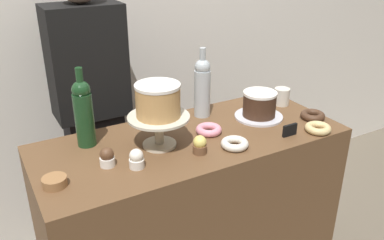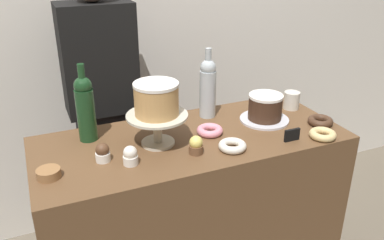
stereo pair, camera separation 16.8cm
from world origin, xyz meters
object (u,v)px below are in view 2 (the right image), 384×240
Objects in this scene: donut_sugar at (232,146)px; wine_bottle_green at (85,107)px; donut_pink at (209,130)px; cake_stand_pedestal at (157,124)px; price_sign_chalkboard at (292,135)px; donut_glazed at (323,134)px; white_layer_cake at (156,99)px; cupcake_lemon at (196,145)px; chocolate_round_cake at (265,107)px; coffee_cup_ceramic at (292,100)px; donut_chocolate at (320,121)px; wine_bottle_clear at (208,87)px; cupcake_chocolate at (103,153)px; cookie_stack at (49,173)px; barista_figure at (104,111)px; cupcake_vanilla at (130,156)px.

wine_bottle_green is at bearing 148.28° from donut_sugar.
wine_bottle_green reaches higher than donut_pink.
cake_stand_pedestal is 0.56m from price_sign_chalkboard.
donut_pink is (-0.42, 0.22, 0.00)m from donut_glazed.
white_layer_cake reaches higher than cupcake_lemon.
white_layer_cake is 1.59× the size of donut_sugar.
chocolate_round_cake reaches higher than coffee_cup_ceramic.
price_sign_chalkboard is 0.82× the size of coffee_cup_ceramic.
cake_stand_pedestal is 2.21× the size of donut_glazed.
wine_bottle_clear is at bearing 146.32° from donut_chocolate.
white_layer_cake reaches higher than price_sign_chalkboard.
cupcake_chocolate is 1.06× the size of price_sign_chalkboard.
donut_sugar is at bearing -31.72° from wine_bottle_green.
barista_figure reaches higher than cookie_stack.
cupcake_vanilla is 0.81m from donut_glazed.
wine_bottle_clear is 2.91× the size of donut_pink.
wine_bottle_clear reaches higher than cupcake_chocolate.
white_layer_cake reaches higher than cookie_stack.
wine_bottle_clear reaches higher than cake_stand_pedestal.
wine_bottle_green is 3.83× the size of coffee_cup_ceramic.
donut_pink is 0.67m from cookie_stack.
donut_glazed is at bearing -18.64° from white_layer_cake.
chocolate_round_cake is 0.97m from cookie_stack.
barista_figure is (-0.84, 0.69, -0.08)m from donut_chocolate.
cupcake_vanilla is at bearing -35.55° from cupcake_chocolate.
cupcake_chocolate is (-0.76, -0.08, -0.03)m from chocolate_round_cake.
donut_pink is at bearing 7.97° from cookie_stack.
donut_chocolate is (0.21, -0.13, -0.05)m from chocolate_round_cake.
cupcake_chocolate is (-0.54, -0.23, -0.11)m from wine_bottle_clear.
wine_bottle_green is at bearing -177.42° from wine_bottle_clear.
wine_bottle_green is 3.87× the size of cookie_stack.
donut_sugar is (0.51, -0.31, -0.13)m from wine_bottle_green.
donut_chocolate is at bearing 6.50° from donut_sugar.
barista_figure reaches higher than white_layer_cake.
donut_chocolate is (0.97, -0.06, -0.02)m from cupcake_chocolate.
donut_pink is at bearing 47.91° from cupcake_lemon.
donut_glazed is 1.32× the size of coffee_cup_ceramic.
cupcake_vanilla is 0.89m from coffee_cup_ceramic.
donut_sugar is (0.15, -0.03, -0.02)m from cupcake_lemon.
coffee_cup_ceramic is 0.97m from barista_figure.
donut_pink is at bearing 145.85° from price_sign_chalkboard.
donut_glazed is 1.33× the size of cookie_stack.
cupcake_vanilla is 0.66× the size of donut_glazed.
white_layer_cake is at bearing -172.21° from coffee_cup_ceramic.
wine_bottle_clear is 2.91× the size of donut_sugar.
cupcake_lemon is 0.65m from coffee_cup_ceramic.
barista_figure is at bearing 149.75° from coffee_cup_ceramic.
coffee_cup_ceramic is (0.49, 0.10, 0.03)m from donut_pink.
cupcake_vanilla is at bearing -93.06° from barista_figure.
price_sign_chalkboard is (0.29, -0.19, 0.01)m from donut_pink.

